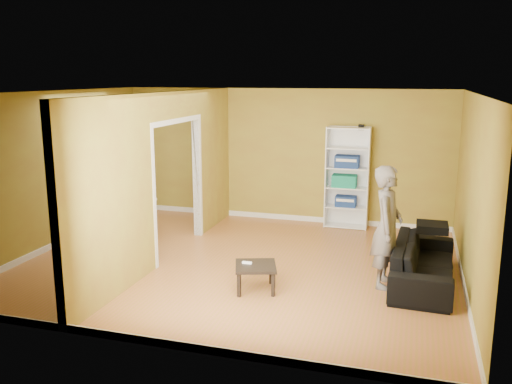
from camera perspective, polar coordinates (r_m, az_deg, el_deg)
room_shell at (r=8.09m, az=-1.76°, el=1.18°), size 6.50×6.50×6.50m
partition at (r=8.54m, az=-9.44°, el=1.61°), size 0.22×5.50×2.60m
wall_speaker at (r=10.32m, az=11.01°, el=6.72°), size 0.10×0.10×0.10m
sofa at (r=7.90m, az=17.28°, el=-6.48°), size 2.08×0.97×0.78m
person at (r=7.50m, az=13.69°, el=-2.52°), size 0.76×0.62×1.96m
bookshelf at (r=10.38m, az=9.62°, el=1.54°), size 0.81×0.35×1.91m
paper_box_navy_a at (r=10.43m, az=9.43°, el=-0.95°), size 0.39×0.25×0.20m
paper_box_teal at (r=10.35m, az=9.28°, el=1.17°), size 0.45×0.29×0.23m
paper_box_navy_b at (r=10.28m, az=9.57°, el=3.19°), size 0.44×0.29×0.23m
coffee_table at (r=7.33m, az=-0.04°, el=-8.06°), size 0.54×0.54×0.36m
game_controller at (r=7.36m, az=-0.94°, el=-7.44°), size 0.13×0.04×0.03m
dining_table at (r=9.96m, az=-14.14°, el=-1.16°), size 1.09×0.73×0.68m
chair_left at (r=10.40m, az=-17.34°, el=-1.68°), size 0.48×0.48×0.90m
chair_near at (r=9.47m, az=-15.77°, el=-2.65°), size 0.52×0.52×0.99m
chair_far at (r=10.48m, az=-12.37°, el=-1.32°), size 0.49×0.49×0.89m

